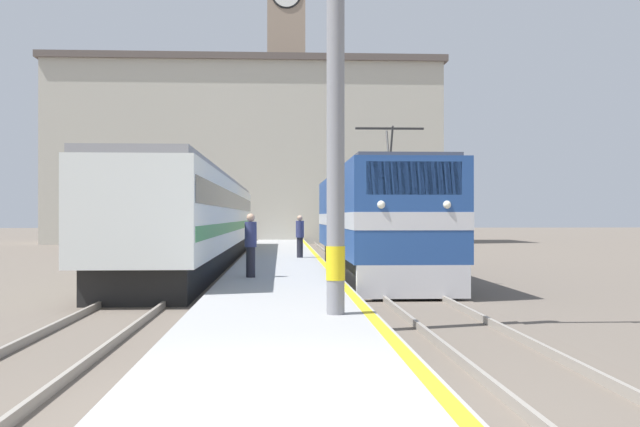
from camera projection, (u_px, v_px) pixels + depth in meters
The scene contains 11 objects.
ground_plane at pixel (281, 258), 37.55m from camera, with size 200.00×200.00×0.00m, color #60564C.
platform at pixel (281, 260), 32.56m from camera, with size 3.40×140.00×0.35m.
rail_track_near at pixel (354, 263), 32.72m from camera, with size 2.84×140.00×0.16m.
rail_track_far at pixel (204, 264), 32.38m from camera, with size 2.83×140.00×0.16m.
locomotive_train at pixel (373, 221), 26.06m from camera, with size 2.92×16.44×4.70m.
passenger_train at pixel (201, 219), 31.38m from camera, with size 2.92×30.32×3.66m.
catenary_mast at pixel (339, 106), 13.17m from camera, with size 2.56×0.34×7.52m.
person_on_platform at pixel (300, 235), 31.29m from camera, with size 0.34×0.34×1.77m.
second_waiting_passenger at pixel (251, 244), 21.13m from camera, with size 0.34×0.34×1.81m.
clock_tower at pixel (286, 82), 66.73m from camera, with size 4.15×4.15×26.81m.
station_building at pixel (246, 153), 58.99m from camera, with size 30.50×8.10×14.20m.
Camera 1 is at (-0.01, -7.61, 2.07)m, focal length 42.00 mm.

